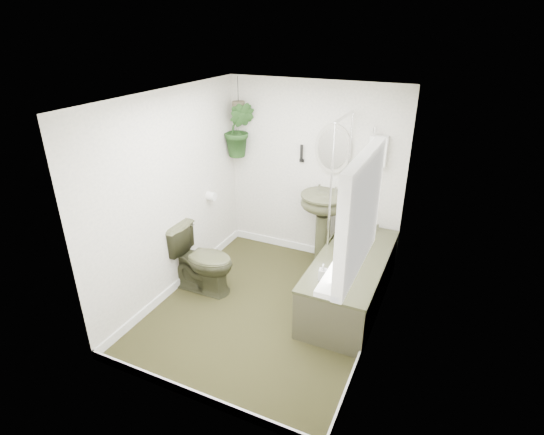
% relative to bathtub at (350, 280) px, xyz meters
% --- Properties ---
extents(floor, '(2.30, 2.80, 0.02)m').
position_rel_bathtub_xyz_m(floor, '(-0.80, -0.50, -0.30)').
color(floor, black).
rests_on(floor, ground).
extents(ceiling, '(2.30, 2.80, 0.02)m').
position_rel_bathtub_xyz_m(ceiling, '(-0.80, -0.50, 2.02)').
color(ceiling, white).
rests_on(ceiling, ground).
extents(wall_back, '(2.30, 0.02, 2.30)m').
position_rel_bathtub_xyz_m(wall_back, '(-0.80, 0.91, 0.86)').
color(wall_back, white).
rests_on(wall_back, ground).
extents(wall_front, '(2.30, 0.02, 2.30)m').
position_rel_bathtub_xyz_m(wall_front, '(-0.80, -1.91, 0.86)').
color(wall_front, white).
rests_on(wall_front, ground).
extents(wall_left, '(0.02, 2.80, 2.30)m').
position_rel_bathtub_xyz_m(wall_left, '(-1.96, -0.50, 0.86)').
color(wall_left, white).
rests_on(wall_left, ground).
extents(wall_right, '(0.02, 2.80, 2.30)m').
position_rel_bathtub_xyz_m(wall_right, '(0.36, -0.50, 0.86)').
color(wall_right, white).
rests_on(wall_right, ground).
extents(skirting, '(2.30, 2.80, 0.10)m').
position_rel_bathtub_xyz_m(skirting, '(-0.80, -0.50, -0.24)').
color(skirting, white).
rests_on(skirting, floor).
extents(bathtub, '(0.72, 1.72, 0.58)m').
position_rel_bathtub_xyz_m(bathtub, '(0.00, 0.00, 0.00)').
color(bathtub, '#404129').
rests_on(bathtub, floor).
extents(bath_screen, '(0.04, 0.72, 1.40)m').
position_rel_bathtub_xyz_m(bath_screen, '(-0.33, 0.49, 0.99)').
color(bath_screen, silver).
rests_on(bath_screen, bathtub).
extents(shower_box, '(0.20, 0.10, 0.35)m').
position_rel_bathtub_xyz_m(shower_box, '(0.00, 0.84, 1.26)').
color(shower_box, white).
rests_on(shower_box, wall_back).
extents(oval_mirror, '(0.46, 0.03, 0.62)m').
position_rel_bathtub_xyz_m(oval_mirror, '(-0.55, 0.87, 1.21)').
color(oval_mirror, '#B0AA9B').
rests_on(oval_mirror, wall_back).
extents(wall_sconce, '(0.04, 0.04, 0.22)m').
position_rel_bathtub_xyz_m(wall_sconce, '(-0.95, 0.86, 1.11)').
color(wall_sconce, black).
rests_on(wall_sconce, wall_back).
extents(toilet_roll_holder, '(0.11, 0.11, 0.11)m').
position_rel_bathtub_xyz_m(toilet_roll_holder, '(-1.90, 0.20, 0.61)').
color(toilet_roll_holder, white).
rests_on(toilet_roll_holder, wall_left).
extents(window_recess, '(0.08, 1.00, 0.90)m').
position_rel_bathtub_xyz_m(window_recess, '(0.29, -1.20, 1.36)').
color(window_recess, white).
rests_on(window_recess, wall_right).
extents(window_sill, '(0.18, 1.00, 0.04)m').
position_rel_bathtub_xyz_m(window_sill, '(0.22, -1.20, 0.94)').
color(window_sill, white).
rests_on(window_sill, wall_right).
extents(window_blinds, '(0.01, 0.86, 0.76)m').
position_rel_bathtub_xyz_m(window_blinds, '(0.24, -1.20, 1.36)').
color(window_blinds, white).
rests_on(window_blinds, wall_right).
extents(toilet, '(0.79, 0.46, 0.80)m').
position_rel_bathtub_xyz_m(toilet, '(-1.65, -0.46, 0.11)').
color(toilet, '#404129').
rests_on(toilet, floor).
extents(pedestal_sink, '(0.68, 0.61, 1.00)m').
position_rel_bathtub_xyz_m(pedestal_sink, '(-0.55, 0.64, 0.21)').
color(pedestal_sink, '#404129').
rests_on(pedestal_sink, floor).
extents(sill_plant, '(0.20, 0.17, 0.22)m').
position_rel_bathtub_xyz_m(sill_plant, '(0.17, -0.90, 1.07)').
color(sill_plant, black).
rests_on(sill_plant, window_sill).
extents(hanging_plant, '(0.46, 0.40, 0.71)m').
position_rel_bathtub_xyz_m(hanging_plant, '(-1.77, 0.75, 1.35)').
color(hanging_plant, black).
rests_on(hanging_plant, ceiling).
extents(soap_bottle, '(0.09, 0.09, 0.18)m').
position_rel_bathtub_xyz_m(soap_bottle, '(-0.16, -0.55, 0.38)').
color(soap_bottle, black).
rests_on(soap_bottle, bathtub).
extents(hanging_pot, '(0.16, 0.16, 0.12)m').
position_rel_bathtub_xyz_m(hanging_pot, '(-1.77, 0.75, 1.65)').
color(hanging_pot, brown).
rests_on(hanging_pot, ceiling).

